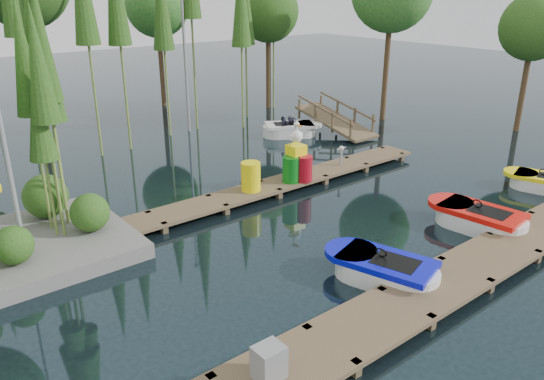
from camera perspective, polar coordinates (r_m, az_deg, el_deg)
ground_plane at (r=14.26m, az=-0.31°, el=-5.15°), size 90.00×90.00×0.00m
near_dock at (r=11.43m, az=14.16°, el=-11.80°), size 18.00×1.50×0.50m
far_dock at (r=16.54m, az=-2.98°, el=-0.45°), size 15.00×1.20×0.50m
lamp_rear at (r=24.25m, az=-9.47°, el=16.08°), size 0.30×0.30×7.25m
ramp at (r=24.34m, az=6.85°, el=7.45°), size 1.50×3.94×1.49m
boat_blue at (r=12.44m, az=11.90°, el=-8.50°), size 1.97×2.97×0.92m
boat_red at (r=15.74m, az=21.31°, el=-2.98°), size 1.58×2.93×0.94m
boat_yellow_near at (r=19.56m, az=27.17°, el=0.63°), size 1.73×2.62×0.81m
boat_white_far at (r=23.78m, az=2.01°, el=6.51°), size 2.93×2.38×1.27m
utility_cabinet at (r=9.08m, az=-0.33°, el=-18.03°), size 0.49×0.41×0.60m
yellow_barrel at (r=16.49m, az=-2.30°, el=1.46°), size 0.61×0.61×0.92m
drum_cluster at (r=17.42m, az=2.77°, el=2.94°), size 1.13×1.04×1.95m
seagull_post at (r=19.01m, az=7.46°, el=4.07°), size 0.44×0.24×0.71m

